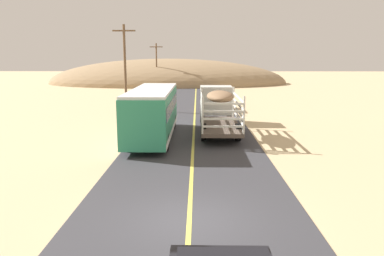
{
  "coord_description": "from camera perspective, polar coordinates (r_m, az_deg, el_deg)",
  "views": [
    {
      "loc": [
        0.26,
        -11.22,
        5.27
      ],
      "look_at": [
        0.0,
        5.84,
        1.94
      ],
      "focal_mm": 34.58,
      "sensor_mm": 36.0,
      "label": 1
    }
  ],
  "objects": [
    {
      "name": "bus",
      "position": [
        23.92,
        -6.06,
        2.5
      ],
      "size": [
        2.54,
        10.0,
        3.21
      ],
      "color": "#2D8C66",
      "rests_on": "road_surface"
    },
    {
      "name": "road_surface",
      "position": [
        12.4,
        -0.42,
        -14.07
      ],
      "size": [
        8.0,
        120.0,
        0.02
      ],
      "primitive_type": "cube",
      "color": "#38383D",
      "rests_on": "ground"
    },
    {
      "name": "power_pole_far",
      "position": [
        64.75,
        -5.5,
        9.85
      ],
      "size": [
        2.2,
        0.24,
        7.41
      ],
      "color": "brown",
      "rests_on": "ground"
    },
    {
      "name": "road_centre_line",
      "position": [
        12.39,
        -0.42,
        -14.02
      ],
      "size": [
        0.16,
        117.6,
        0.0
      ],
      "primitive_type": "cube",
      "color": "#D8CC4C",
      "rests_on": "road_surface"
    },
    {
      "name": "livestock_truck",
      "position": [
        27.59,
        3.93,
        3.76
      ],
      "size": [
        2.53,
        9.7,
        3.02
      ],
      "color": "silver",
      "rests_on": "road_surface"
    },
    {
      "name": "ground_plane",
      "position": [
        12.4,
        -0.42,
        -14.11
      ],
      "size": [
        240.0,
        240.0,
        0.0
      ],
      "primitive_type": "plane",
      "color": "#CCB284"
    },
    {
      "name": "power_pole_mid",
      "position": [
        37.12,
        -10.29,
        9.55
      ],
      "size": [
        2.2,
        0.24,
        8.26
      ],
      "color": "brown",
      "rests_on": "ground"
    },
    {
      "name": "distant_hill",
      "position": [
        73.67,
        -3.79,
        6.91
      ],
      "size": [
        46.44,
        25.88,
        9.56
      ],
      "primitive_type": "ellipsoid",
      "color": "#997C5A",
      "rests_on": "ground"
    },
    {
      "name": "car_far",
      "position": [
        37.27,
        2.81,
        4.58
      ],
      "size": [
        1.9,
        4.62,
        1.93
      ],
      "color": "#8C7259",
      "rests_on": "road_surface"
    }
  ]
}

